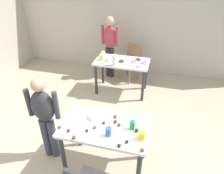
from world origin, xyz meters
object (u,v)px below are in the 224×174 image
dining_table_far (122,66)px  mixing_bowl (95,116)px  chair_far_table (131,60)px  person_girl_near (44,114)px  soda_can (132,125)px  person_adult_far (110,42)px  dining_table_near (105,133)px  pitcher_far (114,60)px

dining_table_far → mixing_bowl: (0.05, -1.90, 0.15)m
dining_table_far → chair_far_table: chair_far_table is taller
person_girl_near → chair_far_table: bearing=75.4°
soda_can → person_adult_far: bearing=111.1°
dining_table_near → soda_can: 0.39m
person_adult_far → soda_can: 2.81m
dining_table_far → chair_far_table: (0.09, 0.66, -0.14)m
chair_far_table → pitcher_far: (-0.19, -0.90, 0.37)m
person_girl_near → person_adult_far: 2.69m
soda_can → dining_table_near: bearing=-173.0°
person_adult_far → pitcher_far: bearing=-68.9°
dining_table_far → pitcher_far: (-0.10, -0.24, 0.23)m
person_girl_near → mixing_bowl: 0.69m
person_girl_near → dining_table_near: bearing=1.4°
person_adult_far → pitcher_far: size_ratio=6.72×
dining_table_far → person_girl_near: person_girl_near is taller
chair_far_table → person_adult_far: bearing=-177.4°
chair_far_table → soda_can: (0.48, -2.64, 0.31)m
chair_far_table → dining_table_far: bearing=-97.4°
dining_table_far → dining_table_near: bearing=-83.8°
dining_table_far → mixing_bowl: mixing_bowl is taller
person_girl_near → pitcher_far: bearing=74.0°
person_adult_far → dining_table_far: bearing=-55.2°
person_adult_far → mixing_bowl: size_ratio=8.54×
dining_table_near → soda_can: bearing=7.0°
person_girl_near → pitcher_far: 1.88m
soda_can → pitcher_far: 1.87m
dining_table_near → soda_can: size_ratio=9.21×
chair_far_table → person_girl_near: size_ratio=0.65×
dining_table_far → person_adult_far: person_adult_far is taller
mixing_bowl → dining_table_far: bearing=91.6°
chair_far_table → soda_can: 2.71m
person_adult_far → chair_far_table: bearing=2.6°
dining_table_far → person_girl_near: bearing=-106.9°
dining_table_near → person_girl_near: (-0.84, -0.02, 0.16)m
pitcher_far → mixing_bowl: bearing=-84.7°
chair_far_table → pitcher_far: pitcher_far is taller
person_girl_near → soda_can: size_ratio=10.99×
soda_can → pitcher_far: (-0.67, 1.74, 0.05)m
dining_table_far → person_girl_near: size_ratio=0.85×
dining_table_far → soda_can: 2.07m
mixing_bowl → person_girl_near: bearing=-167.5°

